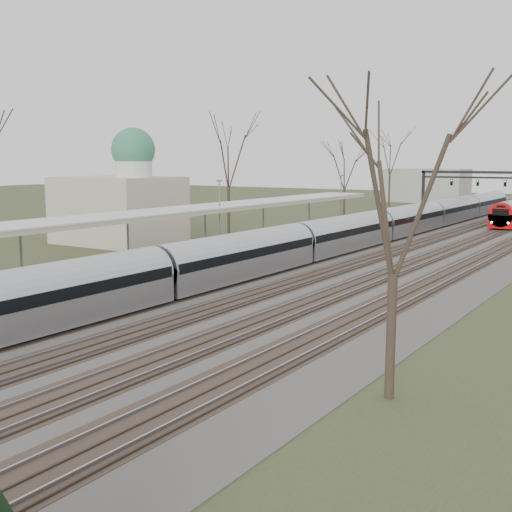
% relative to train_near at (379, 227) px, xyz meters
% --- Properties ---
extents(track_bed, '(24.00, 160.00, 0.22)m').
position_rel_train_near_xyz_m(track_bed, '(2.76, 3.80, -1.42)').
color(track_bed, '#474442').
rests_on(track_bed, ground).
extents(platform, '(3.50, 69.00, 1.00)m').
position_rel_train_near_xyz_m(platform, '(-6.55, -13.70, -0.98)').
color(platform, '#9E9B93').
rests_on(platform, ground).
extents(canopy, '(4.10, 50.00, 3.11)m').
position_rel_train_near_xyz_m(canopy, '(-6.55, -18.22, 2.45)').
color(canopy, slate).
rests_on(canopy, platform).
extents(dome_building, '(10.00, 8.00, 10.30)m').
position_rel_train_near_xyz_m(dome_building, '(-19.21, -13.20, 2.24)').
color(dome_building, beige).
rests_on(dome_building, ground).
extents(signal_gantry, '(21.00, 0.59, 6.08)m').
position_rel_train_near_xyz_m(signal_gantry, '(2.79, 33.78, 3.43)').
color(signal_gantry, black).
rests_on(signal_gantry, ground).
extents(tree_west_far, '(5.50, 5.50, 11.33)m').
position_rel_train_near_xyz_m(tree_west_far, '(-14.50, -3.20, 6.54)').
color(tree_west_far, '#2D231C').
rests_on(tree_west_far, ground).
extents(tree_east_near, '(4.50, 4.50, 9.27)m').
position_rel_train_near_xyz_m(tree_east_near, '(15.50, -36.20, 5.08)').
color(tree_east_near, '#2D231C').
rests_on(tree_east_near, ground).
extents(train_near, '(2.62, 90.21, 3.05)m').
position_rel_train_near_xyz_m(train_near, '(0.00, 0.00, 0.00)').
color(train_near, '#9EA1A8').
rests_on(train_near, ground).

